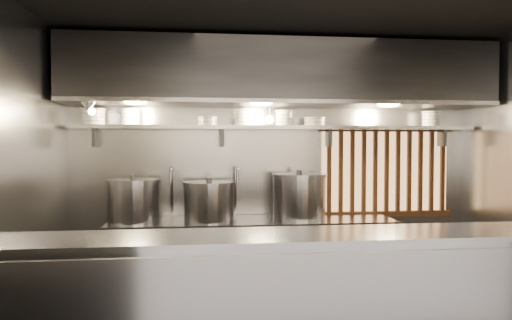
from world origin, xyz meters
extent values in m
plane|color=black|center=(0.00, 0.00, 2.80)|extent=(4.50, 4.50, 0.00)
plane|color=gray|center=(0.00, 1.50, 1.40)|extent=(4.50, 0.00, 4.50)
plane|color=gray|center=(-2.25, 0.00, 1.40)|extent=(0.00, 3.00, 3.00)
cube|color=#96969B|center=(0.00, -0.95, 1.11)|extent=(4.50, 0.56, 0.03)
cube|color=#96969B|center=(-0.30, 1.13, 0.45)|extent=(3.00, 0.70, 0.90)
cube|color=#96969B|center=(0.00, 1.32, 1.88)|extent=(4.40, 0.34, 0.04)
cube|color=#2D2D30|center=(0.00, 1.10, 2.42)|extent=(4.40, 0.80, 0.65)
cube|color=#96969B|center=(0.00, 0.70, 2.12)|extent=(4.40, 0.03, 0.04)
cube|color=#EAAC69|center=(1.30, 1.48, 1.38)|extent=(1.50, 0.02, 0.92)
cube|color=brown|center=(1.30, 1.43, 1.87)|extent=(1.56, 0.06, 0.06)
cube|color=brown|center=(1.30, 1.43, 0.89)|extent=(1.56, 0.06, 0.06)
cube|color=brown|center=(0.62, 1.43, 1.38)|extent=(0.04, 0.04, 0.92)
cube|color=brown|center=(0.75, 1.43, 1.38)|extent=(0.04, 0.04, 0.92)
cube|color=brown|center=(0.89, 1.43, 1.38)|extent=(0.04, 0.04, 0.92)
cube|color=brown|center=(1.03, 1.43, 1.38)|extent=(0.04, 0.04, 0.92)
cube|color=brown|center=(1.16, 1.43, 1.38)|extent=(0.04, 0.04, 0.92)
cube|color=brown|center=(1.30, 1.43, 1.38)|extent=(0.04, 0.04, 0.92)
cube|color=brown|center=(1.44, 1.43, 1.38)|extent=(0.04, 0.04, 0.92)
cube|color=brown|center=(1.57, 1.43, 1.38)|extent=(0.04, 0.04, 0.92)
cube|color=brown|center=(1.71, 1.43, 1.38)|extent=(0.04, 0.04, 0.92)
cube|color=brown|center=(1.85, 1.43, 1.38)|extent=(0.04, 0.04, 0.92)
cube|color=brown|center=(1.98, 1.43, 1.38)|extent=(0.05, 0.04, 0.92)
cylinder|color=silver|center=(-1.15, 1.45, 1.19)|extent=(0.03, 0.03, 0.48)
sphere|color=silver|center=(-1.15, 1.45, 1.43)|extent=(0.04, 0.04, 0.04)
cylinder|color=silver|center=(-1.15, 1.32, 1.43)|extent=(0.03, 0.26, 0.03)
sphere|color=silver|center=(-1.15, 1.19, 1.43)|extent=(0.04, 0.04, 0.04)
cylinder|color=silver|center=(-1.15, 1.19, 1.36)|extent=(0.03, 0.03, 0.14)
cylinder|color=silver|center=(-0.45, 1.45, 1.19)|extent=(0.03, 0.03, 0.48)
sphere|color=silver|center=(-0.45, 1.45, 1.43)|extent=(0.04, 0.04, 0.04)
cylinder|color=silver|center=(-0.45, 1.32, 1.43)|extent=(0.03, 0.26, 0.03)
sphere|color=silver|center=(-0.45, 1.19, 1.43)|extent=(0.04, 0.04, 0.04)
cylinder|color=silver|center=(-0.45, 1.19, 1.36)|extent=(0.03, 0.03, 0.14)
cone|color=#96969B|center=(-1.90, 0.85, 2.07)|extent=(0.25, 0.27, 0.20)
sphere|color=#FFE0B2|center=(-1.87, 0.83, 2.01)|extent=(0.07, 0.07, 0.07)
cylinder|color=#2D2D30|center=(-1.90, 0.95, 2.15)|extent=(0.02, 0.22, 0.02)
cylinder|color=#2D2D30|center=(-0.10, 1.20, 2.04)|extent=(0.01, 0.01, 0.12)
sphere|color=#FFE0B2|center=(-0.10, 1.20, 1.96)|extent=(0.09, 0.09, 0.09)
cylinder|color=#96969B|center=(-1.53, 1.12, 1.11)|extent=(0.65, 0.65, 0.41)
cylinder|color=#96969B|center=(-1.53, 1.12, 1.33)|extent=(0.69, 0.69, 0.03)
cylinder|color=#2D2D30|center=(-1.53, 1.12, 1.36)|extent=(0.06, 0.06, 0.04)
cylinder|color=#96969B|center=(-0.75, 1.09, 1.09)|extent=(0.57, 0.57, 0.38)
cylinder|color=#96969B|center=(-0.75, 1.09, 1.29)|extent=(0.60, 0.60, 0.03)
cylinder|color=#2D2D30|center=(-0.75, 1.09, 1.33)|extent=(0.06, 0.06, 0.04)
cylinder|color=#96969B|center=(0.22, 1.18, 1.12)|extent=(0.71, 0.71, 0.45)
cylinder|color=#96969B|center=(0.22, 1.18, 1.36)|extent=(0.75, 0.75, 0.03)
cylinder|color=#2D2D30|center=(0.22, 1.18, 1.40)|extent=(0.06, 0.06, 0.04)
cylinder|color=white|center=(-1.95, 1.32, 1.92)|extent=(0.23, 0.23, 0.03)
cylinder|color=white|center=(-1.95, 1.32, 1.96)|extent=(0.23, 0.23, 0.03)
cylinder|color=white|center=(-1.95, 1.32, 2.00)|extent=(0.23, 0.23, 0.03)
cylinder|color=white|center=(-1.95, 1.32, 2.03)|extent=(0.23, 0.23, 0.03)
cylinder|color=white|center=(-1.95, 1.32, 2.06)|extent=(0.25, 0.25, 0.01)
cylinder|color=white|center=(-1.57, 1.32, 1.92)|extent=(0.21, 0.21, 0.03)
cylinder|color=white|center=(-1.57, 1.32, 1.96)|extent=(0.21, 0.21, 0.03)
cylinder|color=white|center=(-1.57, 1.32, 2.00)|extent=(0.21, 0.21, 0.03)
cylinder|color=white|center=(-1.57, 1.32, 2.03)|extent=(0.21, 0.21, 0.03)
cylinder|color=white|center=(-1.57, 1.32, 2.06)|extent=(0.22, 0.22, 0.01)
cylinder|color=white|center=(-0.76, 1.32, 1.92)|extent=(0.20, 0.20, 0.03)
cylinder|color=white|center=(-0.76, 1.32, 1.96)|extent=(0.20, 0.20, 0.03)
cylinder|color=white|center=(-0.76, 1.32, 1.99)|extent=(0.21, 0.21, 0.01)
cylinder|color=white|center=(-0.38, 1.32, 1.92)|extent=(0.19, 0.19, 0.03)
cylinder|color=white|center=(-0.38, 1.32, 1.96)|extent=(0.19, 0.19, 0.03)
cylinder|color=white|center=(-0.38, 1.32, 2.00)|extent=(0.19, 0.19, 0.03)
cylinder|color=white|center=(-0.38, 1.32, 2.03)|extent=(0.19, 0.19, 0.03)
cylinder|color=white|center=(-0.38, 1.32, 2.06)|extent=(0.20, 0.20, 0.01)
cylinder|color=white|center=(0.08, 1.32, 1.92)|extent=(0.19, 0.19, 0.03)
cylinder|color=white|center=(0.08, 1.32, 1.96)|extent=(0.19, 0.19, 0.03)
cylinder|color=white|center=(0.08, 1.32, 2.00)|extent=(0.19, 0.19, 0.03)
cylinder|color=white|center=(0.08, 1.32, 2.03)|extent=(0.19, 0.19, 0.03)
cylinder|color=white|center=(0.08, 1.32, 2.06)|extent=(0.21, 0.21, 0.01)
cylinder|color=white|center=(0.42, 1.32, 1.92)|extent=(0.23, 0.23, 0.03)
cylinder|color=white|center=(0.42, 1.32, 1.96)|extent=(0.23, 0.23, 0.03)
cylinder|color=white|center=(0.42, 1.32, 1.99)|extent=(0.24, 0.24, 0.01)
cylinder|color=white|center=(1.77, 1.32, 1.92)|extent=(0.19, 0.19, 0.03)
cylinder|color=white|center=(1.77, 1.32, 1.96)|extent=(0.19, 0.19, 0.03)
cylinder|color=white|center=(1.77, 1.32, 2.00)|extent=(0.19, 0.19, 0.03)
cylinder|color=white|center=(1.77, 1.32, 2.03)|extent=(0.19, 0.19, 0.03)
cylinder|color=white|center=(1.77, 1.32, 2.06)|extent=(0.20, 0.20, 0.01)
camera|label=1|loc=(-0.91, -4.08, 1.71)|focal=35.00mm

